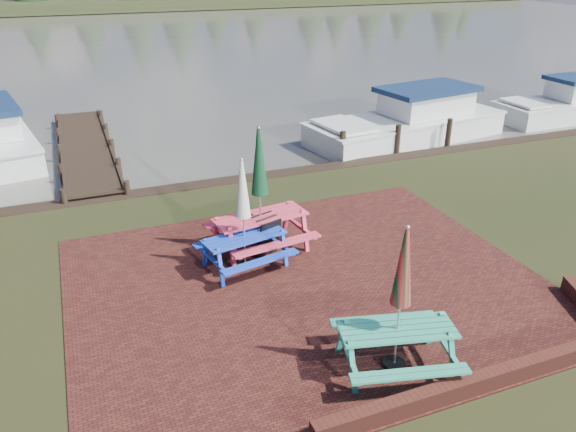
# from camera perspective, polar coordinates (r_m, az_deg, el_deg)

# --- Properties ---
(ground) EXTENTS (120.00, 120.00, 0.00)m
(ground) POSITION_cam_1_polar(r_m,az_deg,el_deg) (10.33, 4.27, -9.84)
(ground) COLOR black
(ground) RESTS_ON ground
(paving) EXTENTS (9.00, 7.50, 0.02)m
(paving) POSITION_cam_1_polar(r_m,az_deg,el_deg) (11.08, 2.03, -7.06)
(paving) COLOR #351311
(paving) RESTS_ON ground
(brick_wall) EXTENTS (6.21, 1.79, 0.30)m
(brick_wall) POSITION_cam_1_polar(r_m,az_deg,el_deg) (9.75, 22.56, -13.31)
(brick_wall) COLOR #4C1E16
(brick_wall) RESTS_ON ground
(water) EXTENTS (120.00, 60.00, 0.02)m
(water) POSITION_cam_1_polar(r_m,az_deg,el_deg) (45.12, -17.30, 16.50)
(water) COLOR #4D4A42
(water) RESTS_ON ground
(picnic_table_teal) EXTENTS (2.09, 1.95, 2.46)m
(picnic_table_teal) POSITION_cam_1_polar(r_m,az_deg,el_deg) (8.77, 11.13, -10.54)
(picnic_table_teal) COLOR teal
(picnic_table_teal) RESTS_ON ground
(picnic_table_red) EXTENTS (2.21, 2.02, 2.77)m
(picnic_table_red) POSITION_cam_1_polar(r_m,az_deg,el_deg) (11.90, -2.83, 0.59)
(picnic_table_red) COLOR #DA384F
(picnic_table_red) RESTS_ON ground
(picnic_table_blue) EXTENTS (1.96, 1.81, 2.35)m
(picnic_table_blue) POSITION_cam_1_polar(r_m,az_deg,el_deg) (11.36, -4.48, -1.54)
(picnic_table_blue) COLOR #193FC0
(picnic_table_blue) RESTS_ON ground
(chalkboard) EXTENTS (0.57, 0.66, 0.86)m
(chalkboard) POSITION_cam_1_polar(r_m,az_deg,el_deg) (11.99, -2.17, -1.99)
(chalkboard) COLOR black
(chalkboard) RESTS_ON ground
(jetty) EXTENTS (1.76, 9.08, 1.00)m
(jetty) POSITION_cam_1_polar(r_m,az_deg,el_deg) (19.72, -19.84, 6.51)
(jetty) COLOR black
(jetty) RESTS_ON ground
(boat_near) EXTENTS (7.71, 3.68, 2.00)m
(boat_near) POSITION_cam_1_polar(r_m,az_deg,el_deg) (20.80, 12.27, 9.18)
(boat_near) COLOR silver
(boat_near) RESTS_ON ground
(boat_far) EXTENTS (5.93, 2.19, 1.84)m
(boat_far) POSITION_cam_1_polar(r_m,az_deg,el_deg) (25.72, 26.51, 10.04)
(boat_far) COLOR silver
(boat_far) RESTS_ON ground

